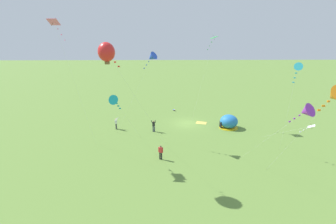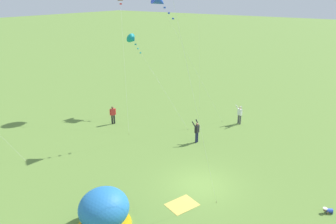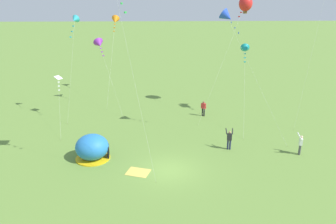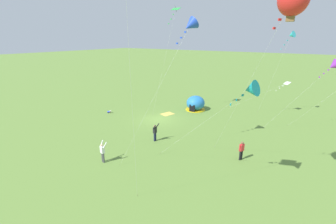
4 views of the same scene
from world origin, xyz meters
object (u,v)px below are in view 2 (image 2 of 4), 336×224
at_px(popup_tent, 104,209).
at_px(toddler_crawling, 328,210).
at_px(person_watching_sky, 113,114).
at_px(kite_teal, 133,40).
at_px(person_strolling, 240,114).
at_px(person_arms_raised, 197,131).
at_px(kite_blue, 160,1).

xyz_separation_m(popup_tent, toddler_crawling, (7.93, -9.43, -0.82)).
height_order(person_watching_sky, kite_teal, kite_teal).
distance_m(popup_tent, person_watching_sky, 14.29).
bearing_deg(person_watching_sky, kite_teal, 14.72).
xyz_separation_m(person_strolling, person_watching_sky, (-6.82, 9.61, -0.03)).
height_order(person_watching_sky, person_arms_raised, person_arms_raised).
xyz_separation_m(toddler_crawling, person_arms_raised, (3.64, 10.71, 0.82)).
distance_m(person_arms_raised, kite_teal, 11.92).
height_order(popup_tent, toddler_crawling, popup_tent).
xyz_separation_m(popup_tent, kite_blue, (11.52, 4.92, 9.98)).
distance_m(person_strolling, kite_blue, 12.52).
relative_size(toddler_crawling, kite_blue, 0.05).
height_order(popup_tent, kite_teal, kite_teal).
xyz_separation_m(person_arms_raised, kite_teal, (3.40, 9.59, 6.21)).
distance_m(person_strolling, person_arms_raised, 5.88).
bearing_deg(popup_tent, person_arms_raised, 6.29).
distance_m(person_strolling, kite_teal, 12.67).
bearing_deg(kite_teal, person_strolling, -77.66).
distance_m(toddler_crawling, person_arms_raised, 11.34).
xyz_separation_m(person_watching_sky, person_arms_raised, (1.06, -8.42, 0.03)).
xyz_separation_m(toddler_crawling, kite_blue, (3.58, 14.35, 10.80)).
height_order(person_arms_raised, kite_teal, kite_teal).
bearing_deg(popup_tent, person_strolling, 0.28).
relative_size(popup_tent, kite_teal, 0.34).
bearing_deg(person_strolling, person_arms_raised, 168.30).
bearing_deg(person_arms_raised, person_watching_sky, 97.20).
bearing_deg(kite_teal, kite_blue, -120.09).
xyz_separation_m(popup_tent, person_strolling, (17.32, 0.08, 0.00)).
bearing_deg(person_watching_sky, popup_tent, -137.29).
xyz_separation_m(popup_tent, kite_teal, (14.97, 10.87, 6.21)).
xyz_separation_m(kite_blue, kite_teal, (3.45, 5.95, -3.77)).
relative_size(person_watching_sky, person_arms_raised, 0.91).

